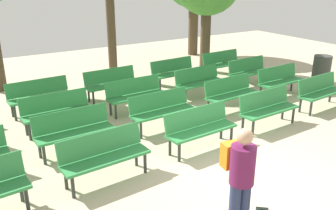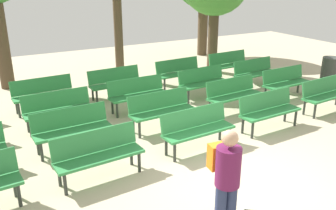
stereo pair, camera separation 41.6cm
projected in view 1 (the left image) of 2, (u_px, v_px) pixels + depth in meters
ground_plane at (252, 181)px, 6.56m from camera, size 25.71×25.71×0.00m
bench_r0_c1 at (104, 154)px, 6.46m from camera, size 1.63×0.58×0.87m
bench_r0_c2 at (200, 126)px, 7.61m from camera, size 1.62×0.56×0.87m
bench_r0_c3 at (267, 107)px, 8.69m from camera, size 1.62×0.54×0.87m
bench_r0_c4 at (320, 90)px, 9.90m from camera, size 1.63×0.59×0.87m
bench_r1_c1 at (74, 128)px, 7.49m from camera, size 1.61×0.53×0.87m
bench_r1_c2 at (161, 108)px, 8.59m from camera, size 1.62×0.54×0.87m
bench_r1_c3 at (230, 92)px, 9.77m from camera, size 1.63×0.58×0.87m
bench_r1_c4 at (280, 79)px, 10.91m from camera, size 1.62×0.54×0.87m
bench_r2_c1 at (56, 110)px, 8.51m from camera, size 1.61×0.53×0.87m
bench_r2_c2 at (135, 93)px, 9.68m from camera, size 1.61×0.52×0.87m
bench_r2_c3 at (199, 80)px, 10.80m from camera, size 1.63×0.60×0.87m
bench_r2_c4 at (249, 70)px, 11.91m from camera, size 1.63×0.60×0.87m
bench_r3_c1 at (39, 94)px, 9.57m from camera, size 1.62×0.55×0.87m
bench_r3_c2 at (112, 82)px, 10.64m from camera, size 1.62×0.57×0.87m
bench_r3_c3 at (174, 71)px, 11.82m from camera, size 1.63×0.57×0.87m
bench_r3_c4 at (222, 62)px, 12.94m from camera, size 1.62×0.56×0.87m
visitor_with_backpack at (240, 176)px, 4.94m from camera, size 0.38×0.56×1.65m
trash_bin at (321, 70)px, 12.08m from camera, size 0.57×0.57×0.95m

